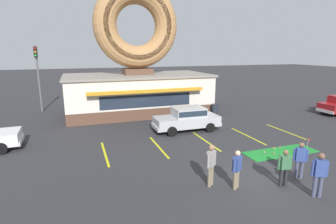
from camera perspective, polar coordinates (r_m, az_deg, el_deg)
The scene contains 24 objects.
ground_plane at distance 12.28m, azimuth 19.25°, elevation -13.35°, with size 160.00×160.00×0.00m, color #2D2D30.
donut_shop_building at distance 23.02m, azimuth -6.63°, elevation 9.08°, with size 12.30×6.75×10.96m.
putting_mat at distance 15.51m, azimuth 23.30°, elevation -8.01°, with size 4.10×1.30×0.03m, color #1E842D.
mini_donut_near_left at distance 15.04m, azimuth 22.06°, elevation -8.43°, with size 0.13×0.13×0.04m, color brown.
mini_donut_near_right at distance 15.88m, azimuth 22.09°, elevation -7.29°, with size 0.13×0.13×0.04m, color #D17F47.
mini_donut_mid_left at distance 15.09m, azimuth 20.29°, elevation -8.20°, with size 0.13×0.13×0.04m, color #D8667F.
mini_donut_mid_centre at distance 15.92m, azimuth 26.73°, elevation -7.70°, with size 0.13×0.13×0.04m, color #D17F47.
mini_donut_mid_right at distance 16.14m, azimuth 23.17°, elevation -7.06°, with size 0.13×0.13×0.04m, color #A5724C.
mini_donut_far_left at distance 15.59m, azimuth 26.16°, elevation -8.07°, with size 0.13×0.13×0.04m, color brown.
golf_ball at distance 15.20m, azimuth 22.18°, elevation -8.20°, with size 0.04×0.04×0.04m, color white.
putting_flag_pin at distance 16.60m, azimuth 28.28°, elevation -5.62°, with size 0.13×0.01×0.55m.
car_silver at distance 17.91m, azimuth 4.20°, elevation -1.31°, with size 4.58×2.01×1.60m.
pedestrian_blue_sweater_man at distance 11.59m, azimuth 24.02°, elevation -10.80°, with size 0.59×0.31×1.54m.
pedestrian_hooded_kid at distance 12.58m, azimuth 26.82°, elevation -9.05°, with size 0.52×0.40×1.59m.
pedestrian_leather_jacket_man at distance 11.30m, azimuth 30.06°, elevation -11.40°, with size 0.55×0.38×1.74m.
pedestrian_clipboard_woman at distance 10.75m, azimuth 9.36°, elevation -10.91°, with size 0.50×0.42×1.75m.
pedestrian_beanie_man at distance 10.79m, azimuth 14.75°, elevation -11.68°, with size 0.52×0.41×1.59m.
trash_bin at distance 22.45m, azimuth 10.14°, elevation 0.49°, with size 0.57×0.57×0.97m.
traffic_light_pole at distance 25.67m, azimuth -26.51°, elevation 8.15°, with size 0.28×0.47×5.80m.
parking_stripe_far_left at distance 14.52m, azimuth -13.56°, elevation -8.76°, with size 0.12×3.60×0.01m, color yellow.
parking_stripe_left at distance 15.06m, azimuth -2.05°, elevation -7.58°, with size 0.12×3.60×0.01m, color yellow.
parking_stripe_mid_left at distance 16.14m, azimuth 8.24°, elevation -6.27°, with size 0.12×3.60×0.01m, color yellow.
parking_stripe_centre at distance 17.67m, azimuth 16.94°, elevation -4.99°, with size 0.12×3.60×0.01m, color yellow.
parking_stripe_mid_right at distance 19.55m, azimuth 24.09°, elevation -3.85°, with size 0.12×3.60×0.01m, color yellow.
Camera 1 is at (-7.13, -8.46, 5.32)m, focal length 28.00 mm.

